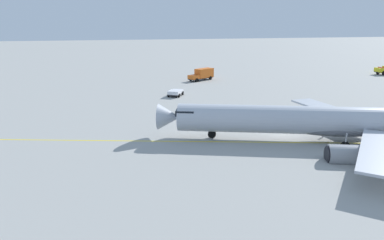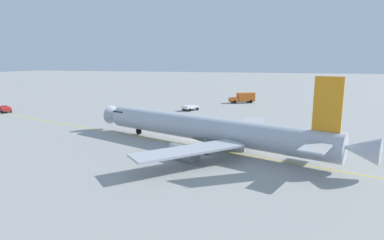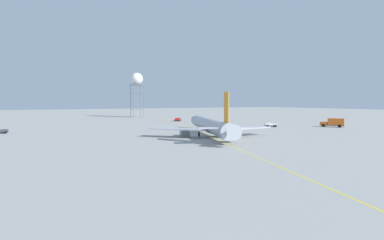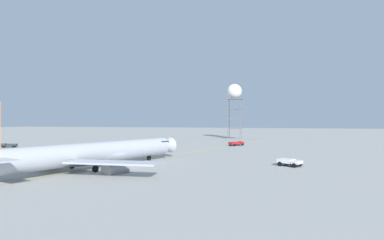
% 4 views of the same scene
% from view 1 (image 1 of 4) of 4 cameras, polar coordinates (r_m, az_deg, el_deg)
% --- Properties ---
extents(ground_plane, '(600.00, 600.00, 0.00)m').
position_cam_1_polar(ground_plane, '(48.84, 15.06, -2.47)').
color(ground_plane, '#9E9E99').
extents(airliner_main, '(42.43, 30.42, 11.49)m').
position_cam_1_polar(airliner_main, '(47.43, 21.70, -0.35)').
color(airliner_main, '#B2B7C1').
rests_on(airliner_main, ground_plane).
extents(catering_truck_truck, '(7.94, 5.82, 3.10)m').
position_cam_1_polar(catering_truck_truck, '(93.55, 1.74, 7.65)').
color(catering_truck_truck, '#232326').
rests_on(catering_truck_truck, ground_plane).
extents(pushback_tug_truck, '(4.07, 4.73, 1.30)m').
position_cam_1_polar(pushback_tug_truck, '(72.80, -2.78, 4.62)').
color(pushback_tug_truck, '#232326').
rests_on(pushback_tug_truck, ground_plane).
extents(taxiway_centreline, '(173.72, 52.04, 0.01)m').
position_cam_1_polar(taxiway_centreline, '(47.80, 22.41, -3.54)').
color(taxiway_centreline, yellow).
rests_on(taxiway_centreline, ground_plane).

